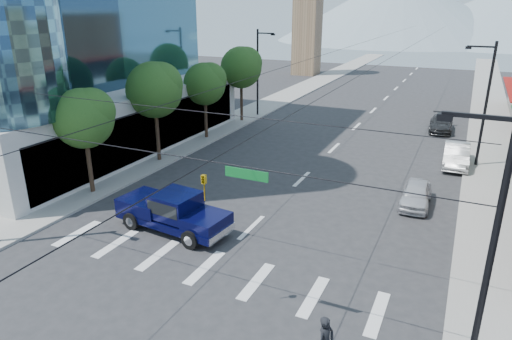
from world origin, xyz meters
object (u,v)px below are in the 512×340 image
Objects in this scene: parked_car_mid at (456,155)px; parked_car_far at (441,124)px; parked_car_near at (416,194)px; pickup_truck at (173,211)px.

parked_car_mid is 1.01× the size of parked_car_far.
parked_car_mid reaches higher than parked_car_near.
parked_car_far is (0.00, 18.88, 0.01)m from parked_car_near.
pickup_truck is 1.58× the size of parked_car_near.
parked_car_far is (-1.80, 10.18, -0.10)m from parked_car_mid.
parked_car_near is 0.84× the size of parked_car_far.
pickup_truck reaches higher than parked_car_near.
pickup_truck is 1.32× the size of parked_car_far.
pickup_truck reaches higher than parked_car_far.
parked_car_near is at bearing -103.64° from parked_car_mid.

